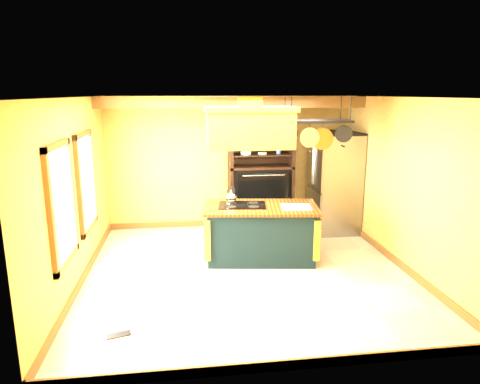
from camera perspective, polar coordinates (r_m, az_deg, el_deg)
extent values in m
plane|color=beige|center=(6.88, 0.92, -10.59)|extent=(5.00, 5.00, 0.00)
plane|color=white|center=(6.30, 1.01, 12.52)|extent=(5.00, 5.00, 0.00)
cube|color=#E0B252|center=(8.89, -1.40, 3.95)|extent=(5.00, 0.02, 2.70)
cube|color=#E0B252|center=(4.10, 6.14, -7.17)|extent=(5.00, 0.02, 2.70)
cube|color=#E0B252|center=(6.58, -21.12, -0.20)|extent=(0.02, 5.00, 2.70)
cube|color=#E0B252|center=(7.25, 20.91, 0.99)|extent=(0.02, 5.00, 2.70)
cube|color=brown|center=(7.99, -0.83, 11.86)|extent=(5.00, 0.15, 0.20)
cube|color=brown|center=(5.81, -22.66, -1.51)|extent=(0.06, 1.06, 1.56)
cube|color=white|center=(5.80, -22.42, -1.51)|extent=(0.02, 0.85, 1.34)
cube|color=brown|center=(7.13, -19.82, 1.30)|extent=(0.06, 1.06, 1.56)
cube|color=white|center=(7.13, -19.63, 1.30)|extent=(0.02, 0.85, 1.34)
cube|color=#132A2D|center=(7.27, 2.78, -5.55)|extent=(1.84, 1.16, 0.88)
cube|color=brown|center=(7.14, 2.82, -2.05)|extent=(2.00, 1.28, 0.04)
cube|color=black|center=(7.17, 0.29, -1.74)|extent=(0.85, 0.64, 0.01)
ellipsoid|color=silver|center=(7.27, -1.19, -0.70)|extent=(0.20, 0.20, 0.16)
cube|color=white|center=(7.10, 7.49, -1.98)|extent=(0.51, 0.42, 0.02)
cube|color=#AE912B|center=(6.88, 1.28, 8.28)|extent=(1.35, 0.73, 0.57)
cube|color=brown|center=(6.86, 1.29, 10.99)|extent=(1.43, 0.81, 0.08)
cube|color=#AE912B|center=(6.86, 1.30, 11.61)|extent=(0.35, 0.35, 0.23)
cube|color=black|center=(7.12, 10.19, 9.28)|extent=(1.07, 0.53, 0.04)
cylinder|color=black|center=(6.77, 6.86, 10.84)|extent=(0.02, 0.02, 0.39)
cylinder|color=black|center=(7.47, 13.32, 10.79)|extent=(0.02, 0.02, 0.39)
cylinder|color=black|center=(7.12, 6.56, 7.79)|extent=(0.28, 0.03, 0.28)
cylinder|color=silver|center=(7.00, 9.25, 7.20)|extent=(0.32, 0.04, 0.32)
cylinder|color=#AF6C2B|center=(7.29, 10.91, 6.97)|extent=(0.36, 0.03, 0.36)
cylinder|color=black|center=(7.18, 13.66, 7.54)|extent=(0.28, 0.04, 0.28)
cube|color=gray|center=(8.85, 12.49, 1.20)|extent=(0.82, 1.01, 1.97)
cube|color=gray|center=(8.40, 10.47, 3.68)|extent=(0.03, 0.48, 1.07)
cube|color=gray|center=(8.87, 9.48, 4.21)|extent=(0.03, 0.48, 1.07)
cube|color=gray|center=(8.83, 9.72, -2.25)|extent=(0.03, 0.97, 0.83)
cube|color=black|center=(9.09, 12.19, -4.71)|extent=(0.78, 0.96, 0.06)
cube|color=black|center=(8.96, 2.51, 2.71)|extent=(1.30, 0.06, 2.30)
cube|color=black|center=(8.64, -1.27, 2.32)|extent=(0.06, 0.55, 2.30)
cube|color=black|center=(8.85, 6.73, 2.50)|extent=(0.06, 0.55, 2.30)
cube|color=black|center=(8.70, 2.79, 3.39)|extent=(1.30, 0.55, 0.05)
cube|color=black|center=(8.85, 2.72, -0.53)|extent=(1.18, 0.45, 1.24)
cube|color=black|center=(8.48, 3.12, 0.73)|extent=(1.01, 0.04, 0.55)
cube|color=black|center=(8.62, 3.08, -2.84)|extent=(1.01, 0.04, 0.50)
cube|color=black|center=(8.66, 2.81, 5.02)|extent=(1.18, 0.49, 0.02)
cube|color=black|center=(8.63, 2.83, 6.79)|extent=(1.18, 0.49, 0.02)
cube|color=black|center=(8.60, 2.85, 8.51)|extent=(1.18, 0.49, 0.03)
cylinder|color=white|center=(8.55, 0.76, 5.27)|extent=(0.22, 0.22, 0.07)
cylinder|color=#406AB5|center=(8.64, 5.20, 7.43)|extent=(0.10, 0.10, 0.17)
cube|color=black|center=(5.45, -15.89, -17.83)|extent=(0.30, 0.19, 0.01)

